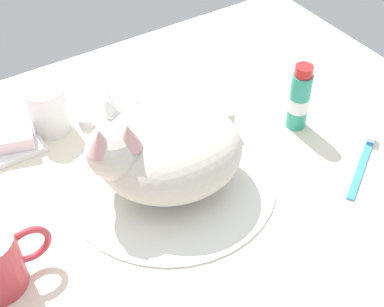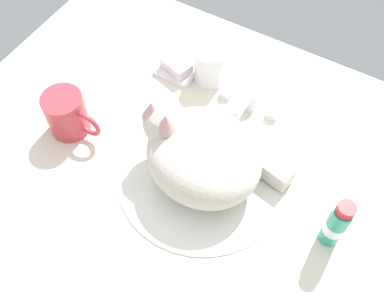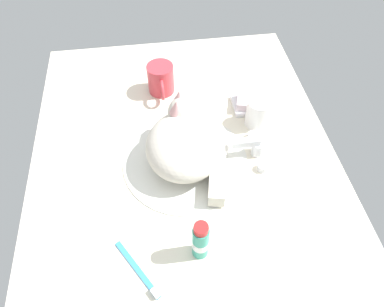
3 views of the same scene
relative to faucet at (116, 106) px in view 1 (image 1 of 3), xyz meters
The scene contains 9 objects.
ground_plane 19.25cm from the faucet, 90.00° to the right, with size 110.00×82.50×3.00cm, color silver.
sink_basin 18.94cm from the faucet, 90.00° to the right, with size 33.51×33.51×0.70cm, color silver.
faucet is the anchor object (origin of this frame).
cat 18.89cm from the faucet, 92.49° to the right, with size 29.43×25.23×14.84cm.
rinse_cup 11.69cm from the faucet, 161.85° to the left, with size 6.94×6.94×8.60cm.
soap_dish 18.42cm from the faucet, behind, with size 9.00×6.40×1.20cm, color white.
soap_bar 18.30cm from the faucet, behind, with size 6.57×4.14×2.42cm, color silver.
toothpaste_bottle 31.79cm from the faucet, 35.64° to the right, with size 3.64×3.64×12.40cm.
toothbrush 43.25cm from the faucet, 48.58° to the right, with size 14.17×9.62×1.60cm.
Camera 1 is at (-30.15, -53.36, 63.38)cm, focal length 51.79 mm.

